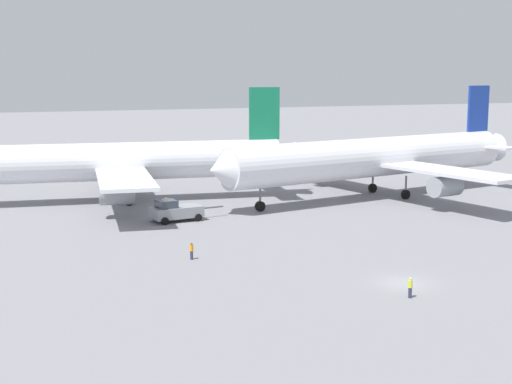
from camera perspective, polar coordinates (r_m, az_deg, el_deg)
ground_plane at (r=62.27m, az=11.56°, el=-7.02°), size 600.00×600.00×0.00m
airliner_at_gate_left at (r=100.16m, az=-11.86°, el=2.27°), size 54.92×42.27×15.45m
airliner_being_pushed at (r=103.13m, az=9.29°, el=2.66°), size 52.31×44.64×15.52m
pushback_tug at (r=86.46m, az=-6.37°, el=-1.47°), size 9.22×3.80×2.94m
ground_crew_marshaller_foreground at (r=58.13m, az=12.02°, el=-7.34°), size 0.36×0.36×1.64m
ground_crew_wing_walker_right at (r=68.61m, az=-5.09°, el=-4.62°), size 0.36×0.50×1.62m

